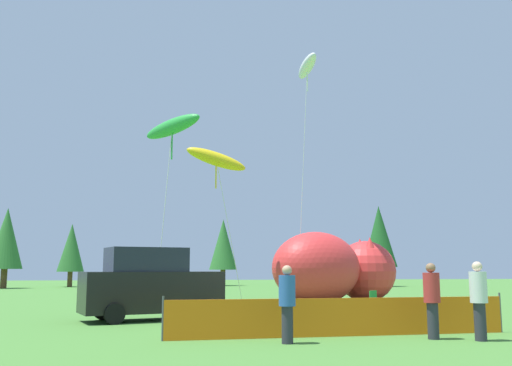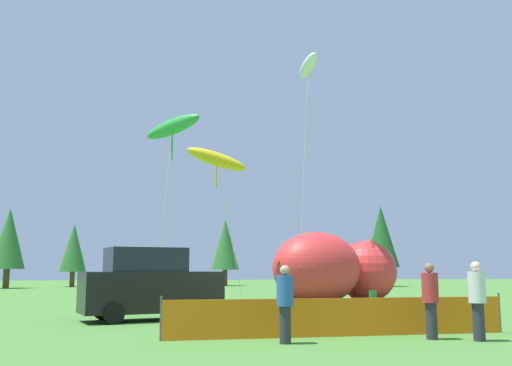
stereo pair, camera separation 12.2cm
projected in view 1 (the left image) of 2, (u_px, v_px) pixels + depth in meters
ground_plane at (260, 322)px, 17.72m from camera, size 120.00×120.00×0.00m
parked_car at (151, 285)px, 18.28m from camera, size 4.70×2.96×2.30m
folding_chair at (377, 302)px, 18.97m from camera, size 0.73×0.73×0.90m
inflatable_cat at (333, 271)px, 26.67m from camera, size 7.11×5.51×3.29m
safety_fence at (342, 317)px, 13.98m from camera, size 8.75×0.54×1.02m
spectator_in_green_shirt at (432, 297)px, 13.50m from camera, size 0.39×0.39×1.78m
spectator_in_grey_shirt at (287, 301)px, 12.71m from camera, size 0.37×0.37×1.72m
spectator_in_yellow_shirt at (479, 297)px, 13.19m from camera, size 0.39×0.39×1.81m
kite_white_ghost at (307, 67)px, 28.86m from camera, size 1.07×3.21×12.18m
kite_yellow_hero at (216, 159)px, 24.95m from camera, size 2.84×2.26×7.09m
kite_green_fish at (172, 127)px, 22.27m from camera, size 2.47×2.70×7.64m
horizon_tree_east at (223, 245)px, 53.10m from camera, size 2.57×2.57×6.14m
horizon_tree_west at (71, 248)px, 49.80m from camera, size 2.29×2.29×5.47m
horizon_tree_mid at (6, 239)px, 46.27m from camera, size 2.72×2.72×6.50m
horizon_tree_northeast at (379, 237)px, 51.18m from camera, size 3.01×3.01×7.18m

